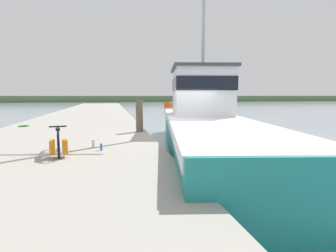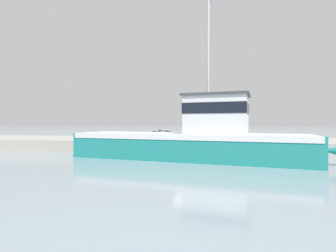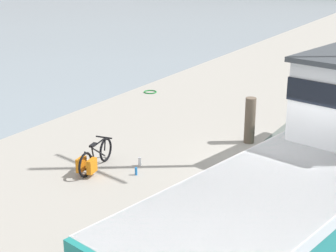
# 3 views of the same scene
# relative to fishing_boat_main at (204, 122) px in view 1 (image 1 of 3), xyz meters

# --- Properties ---
(ground_plane) EXTENTS (320.00, 320.00, 0.00)m
(ground_plane) POSITION_rel_fishing_boat_main_xyz_m (-1.05, -0.31, -1.18)
(ground_plane) COLOR #84939E
(dock_pier) EXTENTS (6.35, 80.00, 0.76)m
(dock_pier) POSITION_rel_fishing_boat_main_xyz_m (-5.44, -0.31, -0.80)
(dock_pier) COLOR #A39E93
(dock_pier) RESTS_ON ground_plane
(far_shoreline) EXTENTS (180.00, 5.00, 2.03)m
(far_shoreline) POSITION_rel_fishing_boat_main_xyz_m (28.95, 80.65, -0.16)
(far_shoreline) COLOR #567047
(far_shoreline) RESTS_ON ground_plane
(fishing_boat_main) EXTENTS (5.19, 15.25, 10.55)m
(fishing_boat_main) POSITION_rel_fishing_boat_main_xyz_m (0.00, 0.00, 0.00)
(fishing_boat_main) COLOR teal
(fishing_boat_main) RESTS_ON ground_plane
(boat_blue_far) EXTENTS (7.37, 5.40, 2.09)m
(boat_blue_far) POSITION_rel_fishing_boat_main_xyz_m (9.86, 40.60, -0.38)
(boat_blue_far) COLOR orange
(boat_blue_far) RESTS_ON ground_plane
(bicycle_touring) EXTENTS (0.61, 1.61, 0.67)m
(bicycle_touring) POSITION_rel_fishing_boat_main_xyz_m (-5.00, -3.25, -0.11)
(bicycle_touring) COLOR black
(bicycle_touring) RESTS_ON dock_pier
(mooring_post) EXTENTS (0.29, 0.29, 1.28)m
(mooring_post) POSITION_rel_fishing_boat_main_xyz_m (-2.57, 0.53, 0.23)
(mooring_post) COLOR brown
(mooring_post) RESTS_ON dock_pier
(hose_coil) EXTENTS (0.48, 0.48, 0.04)m
(hose_coil) POSITION_rel_fishing_boat_main_xyz_m (-7.82, 3.54, -0.39)
(hose_coil) COLOR #197A2D
(hose_coil) RESTS_ON dock_pier
(water_bottle_by_bike) EXTENTS (0.08, 0.08, 0.21)m
(water_bottle_by_bike) POSITION_rel_fishing_boat_main_xyz_m (-4.22, -2.40, -0.31)
(water_bottle_by_bike) COLOR silver
(water_bottle_by_bike) RESTS_ON dock_pier
(water_bottle_on_curb) EXTENTS (0.06, 0.06, 0.19)m
(water_bottle_on_curb) POSITION_rel_fishing_boat_main_xyz_m (-3.98, -2.90, -0.32)
(water_bottle_on_curb) COLOR blue
(water_bottle_on_curb) RESTS_ON dock_pier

